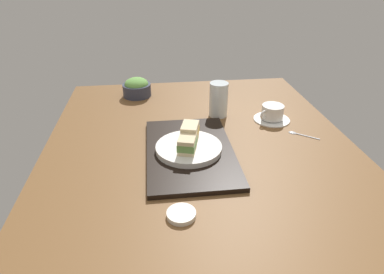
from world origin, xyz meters
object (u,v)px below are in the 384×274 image
Objects in this scene: coffee_cup at (272,114)px; small_sauce_dish at (181,214)px; salad_bowl at (137,88)px; drinking_glass at (219,100)px; sandwich_plate at (189,148)px; teaspoon at (297,133)px; sandwich_near at (190,133)px; sandwich_far at (187,144)px.

coffee_cup is 1.90× the size of small_sauce_dish.
small_sauce_dish is at bearing 8.76° from salad_bowl.
salad_bowl is at bearing -127.46° from drinking_glass.
sandwich_plate reaches higher than small_sauce_dish.
coffee_cup is 13.04cm from teaspoon.
teaspoon is at bearing 98.91° from sandwich_near.
sandwich_plate is at bearing 18.35° from salad_bowl.
salad_bowl is 0.93× the size of drinking_glass.
small_sauce_dish is 56.15cm from teaspoon.
salad_bowl is 39.30cm from drinking_glass.
small_sauce_dish is (53.96, -19.14, -5.89)cm from drinking_glass.
sandwich_near is at bearing 169.45° from small_sauce_dish.
sandwich_far reaches higher than teaspoon.
teaspoon is (18.20, 24.16, -6.15)cm from drinking_glass.
drinking_glass is at bearing -108.67° from coffee_cup.
drinking_glass is (23.85, 31.12, 2.72)cm from salad_bowl.
sandwich_far is 0.71× the size of salad_bowl.
sandwich_far is 41.31cm from coffee_cup.
sandwich_plate is 2.89× the size of small_sauce_dish.
sandwich_far is at bearing -55.71° from coffee_cup.
coffee_cup is at bearing 121.54° from sandwich_plate.
salad_bowl is 58.59cm from coffee_cup.
drinking_glass reaches higher than salad_bowl.
salad_bowl is at bearing -159.92° from sandwich_near.
teaspoon is at bearing 102.72° from sandwich_plate.
sandwich_near reaches higher than small_sauce_dish.
salad_bowl is 78.79cm from small_sauce_dish.
small_sauce_dish is (47.53, -38.17, -1.98)cm from coffee_cup.
sandwich_near reaches higher than coffee_cup.
sandwich_near reaches higher than sandwich_far.
salad_bowl reaches higher than teaspoon.
coffee_cup is (-20.46, 33.33, 0.22)cm from sandwich_plate.
sandwich_near is 0.66× the size of drinking_glass.
sandwich_plate is at bearing 165.49° from sandwich_far.
sandwich_near is 38.64cm from teaspoon.
coffee_cup reaches higher than teaspoon.
sandwich_near is 27.69cm from drinking_glass.
drinking_glass is at bearing -126.99° from teaspoon.
drinking_glass reaches higher than sandwich_plate.
sandwich_far reaches higher than coffee_cup.
sandwich_near is 0.71× the size of salad_bowl.
sandwich_near is at bearing -61.52° from coffee_cup.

